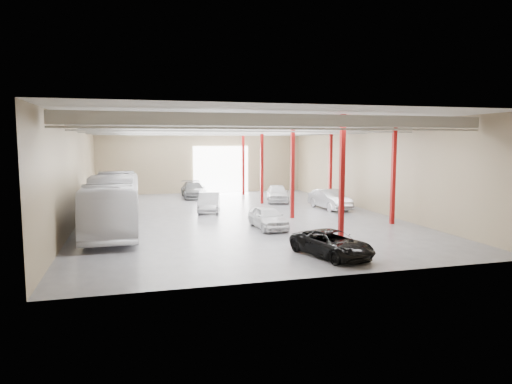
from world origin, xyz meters
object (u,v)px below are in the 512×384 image
black_sedan (332,244)px  car_row_a (268,217)px  car_row_b (209,202)px  car_right_near (330,199)px  coach_bus (114,203)px  car_right_far (277,193)px  car_row_c (193,190)px

black_sedan → car_row_a: car_row_a is taller
car_row_b → car_right_near: size_ratio=0.94×
coach_bus → car_right_far: (14.00, 10.18, -0.95)m
car_row_b → car_row_c: 9.39m
car_row_a → car_right_far: bearing=66.8°
coach_bus → car_row_a: (9.44, -1.95, -1.02)m
car_row_c → car_right_far: bearing=-35.5°
black_sedan → car_row_a: bearing=79.9°
coach_bus → car_row_a: 9.70m
coach_bus → car_row_b: coach_bus is taller
car_row_b → car_row_c: bearing=102.3°
coach_bus → car_row_a: bearing=-10.8°
car_row_c → car_right_near: car_right_near is taller
coach_bus → black_sedan: bearing=-41.9°
car_right_near → car_row_c: bearing=127.3°
car_row_b → car_right_near: bearing=5.0°
car_right_far → car_row_a: bearing=-96.6°
black_sedan → car_right_near: 15.74m
coach_bus → black_sedan: size_ratio=2.75×
black_sedan → car_row_b: size_ratio=1.00×
car_row_c → car_right_far: size_ratio=1.14×
car_row_a → car_row_b: 8.35m
coach_bus → car_right_near: bearing=16.7°
coach_bus → car_right_near: coach_bus is taller
black_sedan → car_row_a: (-0.93, 7.63, 0.09)m
black_sedan → car_row_a: 7.69m
black_sedan → car_row_c: 25.23m
black_sedan → car_right_far: (3.62, 19.77, 0.16)m
car_right_near → coach_bus: bearing=-169.5°
black_sedan → coach_bus: bearing=120.2°
car_row_c → black_sedan: bearing=-81.0°
black_sedan → car_row_b: 15.98m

